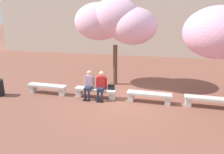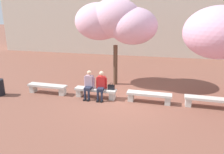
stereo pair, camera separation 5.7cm
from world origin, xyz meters
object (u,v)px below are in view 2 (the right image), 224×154
(stone_bench_near_east, at_px, (209,101))
(handbag, at_px, (111,87))
(stone_bench_center, at_px, (149,96))
(stone_bench_near_west, at_px, (96,91))
(cherry_tree_main, at_px, (116,22))
(person_seated_right, at_px, (101,84))
(stone_bench_west_end, at_px, (47,87))
(person_seated_left, at_px, (89,83))

(stone_bench_near_east, relative_size, handbag, 5.78)
(stone_bench_center, bearing_deg, stone_bench_near_west, 180.00)
(stone_bench_near_east, height_order, cherry_tree_main, cherry_tree_main)
(stone_bench_near_east, distance_m, person_seated_right, 4.64)
(stone_bench_west_end, height_order, person_seated_right, person_seated_right)
(stone_bench_center, relative_size, cherry_tree_main, 0.43)
(person_seated_right, distance_m, handbag, 0.47)
(person_seated_right, bearing_deg, stone_bench_near_east, 0.66)
(stone_bench_center, xyz_separation_m, handbag, (-1.72, 0.03, 0.27))
(stone_bench_near_east, distance_m, handbag, 4.19)
(stone_bench_west_end, xyz_separation_m, stone_bench_near_east, (7.38, 0.00, 0.00))
(stone_bench_west_end, distance_m, stone_bench_near_east, 7.38)
(stone_bench_near_west, bearing_deg, person_seated_right, -10.31)
(stone_bench_near_east, xyz_separation_m, person_seated_right, (-4.62, -0.05, 0.39))
(stone_bench_near_west, distance_m, cherry_tree_main, 3.79)
(stone_bench_near_west, height_order, stone_bench_near_east, same)
(stone_bench_center, relative_size, handbag, 5.78)
(person_seated_right, height_order, handbag, person_seated_right)
(person_seated_left, xyz_separation_m, handbag, (1.03, 0.08, -0.12))
(stone_bench_near_west, height_order, handbag, handbag)
(cherry_tree_main, bearing_deg, person_seated_left, -109.06)
(person_seated_left, bearing_deg, handbag, 4.47)
(stone_bench_west_end, xyz_separation_m, handbag, (3.20, 0.03, 0.27))
(person_seated_left, height_order, handbag, person_seated_left)
(stone_bench_west_end, xyz_separation_m, stone_bench_near_west, (2.46, 0.00, 0.00))
(stone_bench_west_end, xyz_separation_m, person_seated_right, (2.75, -0.05, 0.39))
(person_seated_right, relative_size, handbag, 3.81)
(stone_bench_west_end, bearing_deg, person_seated_left, -1.41)
(person_seated_right, bearing_deg, handbag, 10.24)
(stone_bench_center, bearing_deg, person_seated_right, -178.59)
(person_seated_left, height_order, person_seated_right, same)
(stone_bench_near_east, bearing_deg, person_seated_left, -179.41)
(stone_bench_west_end, bearing_deg, stone_bench_near_east, 0.00)
(stone_bench_near_west, height_order, person_seated_left, person_seated_left)
(stone_bench_near_east, height_order, person_seated_left, person_seated_left)
(stone_bench_near_west, bearing_deg, handbag, 2.10)
(stone_bench_west_end, relative_size, stone_bench_near_east, 1.00)
(stone_bench_near_east, height_order, person_seated_right, person_seated_right)
(stone_bench_west_end, bearing_deg, stone_bench_center, 0.00)
(stone_bench_center, height_order, stone_bench_near_east, same)
(person_seated_right, bearing_deg, cherry_tree_main, 84.99)
(stone_bench_west_end, height_order, handbag, handbag)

